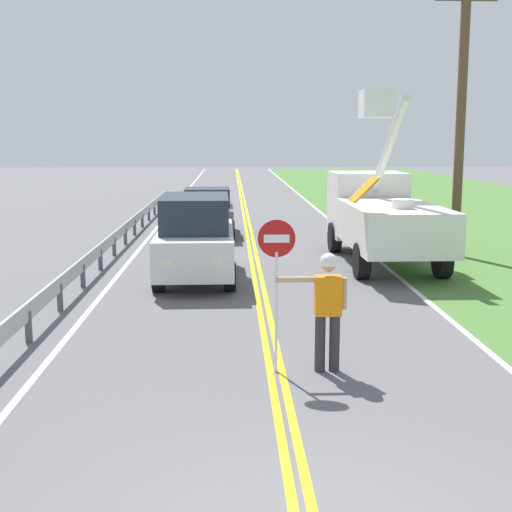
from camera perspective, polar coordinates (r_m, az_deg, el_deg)
centerline_yellow_left at (r=25.75m, az=-0.73°, el=1.70°), size 0.11×110.00×0.01m
centerline_yellow_right at (r=25.75m, az=-0.33°, el=1.70°), size 0.11×110.00×0.01m
edge_line_right at (r=26.10m, az=7.40°, el=1.73°), size 0.12×110.00×0.01m
edge_line_left at (r=25.91m, az=-8.52°, el=1.65°), size 0.12×110.00×0.01m
flagger_worker at (r=10.67m, az=5.78°, el=-3.91°), size 1.09×0.25×1.83m
stop_sign_paddle at (r=10.45m, az=1.66°, el=-0.43°), size 0.56×0.04×2.33m
utility_bucket_truck at (r=20.48m, az=10.03°, el=3.45°), size 2.67×6.84×4.90m
oncoming_suv_nearest at (r=17.64m, az=-4.88°, el=1.50°), size 1.97×4.63×2.10m
oncoming_sedan_second at (r=25.75m, az=-3.94°, el=3.54°), size 1.96×4.13×1.70m
utility_pole_near at (r=21.91m, az=16.23°, el=10.98°), size 1.80×0.28×8.05m
guardrail_left_shoulder at (r=22.76m, az=-10.95°, el=1.80°), size 0.10×32.00×0.71m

